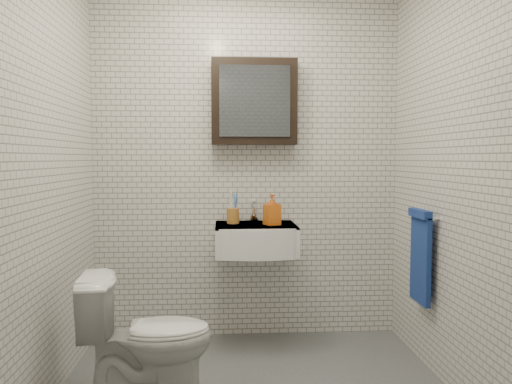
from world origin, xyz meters
TOP-DOWN VIEW (x-y plane):
  - room_shell at (0.00, 0.00)m, footprint 2.22×2.02m
  - washbasin at (0.05, 0.73)m, footprint 0.55×0.50m
  - faucet at (0.05, 0.93)m, footprint 0.06×0.20m
  - mirror_cabinet at (0.05, 0.93)m, footprint 0.60×0.15m
  - towel_rail at (1.04, 0.35)m, footprint 0.09×0.30m
  - toothbrush_cup at (-0.10, 0.84)m, footprint 0.10×0.10m
  - soap_bottle at (0.16, 0.74)m, footprint 0.13×0.13m
  - toilet at (-0.58, 0.02)m, footprint 0.71×0.45m

SIDE VIEW (x-z plane):
  - toilet at x=-0.58m, z-range 0.00..0.70m
  - towel_rail at x=1.04m, z-range 0.43..1.01m
  - washbasin at x=0.05m, z-range 0.66..0.86m
  - toothbrush_cup at x=-0.10m, z-range 0.79..1.03m
  - faucet at x=0.05m, z-range 0.84..0.99m
  - soap_bottle at x=0.16m, z-range 0.85..1.06m
  - room_shell at x=0.00m, z-range 0.21..2.72m
  - mirror_cabinet at x=0.05m, z-range 1.40..2.00m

